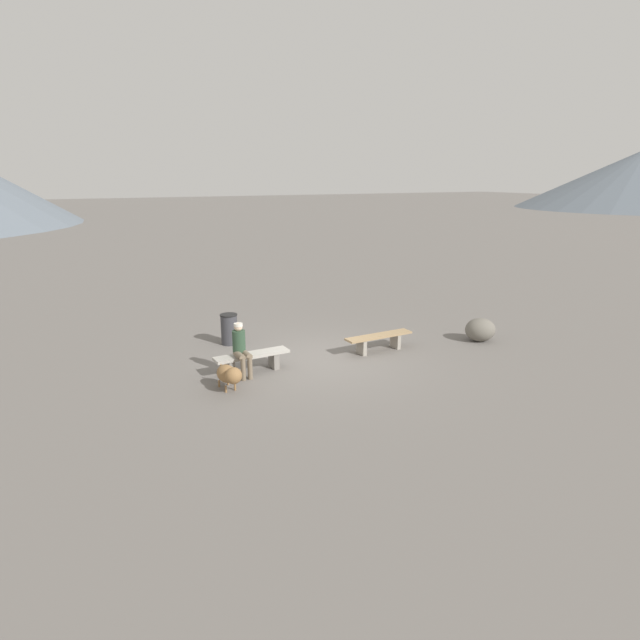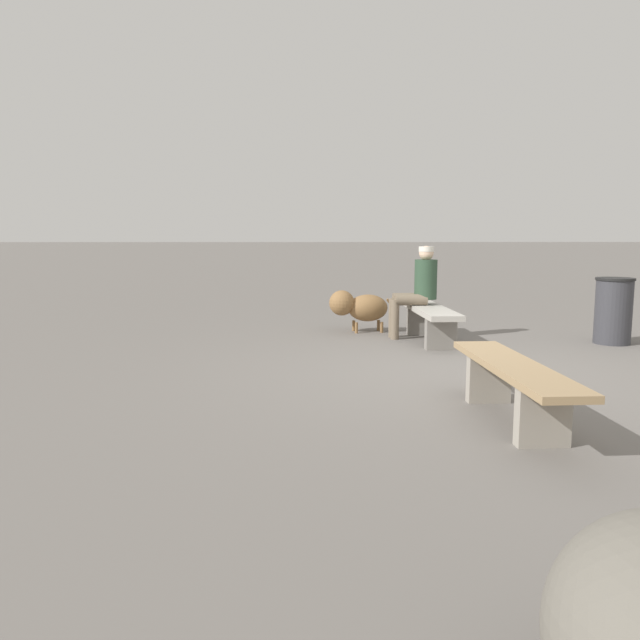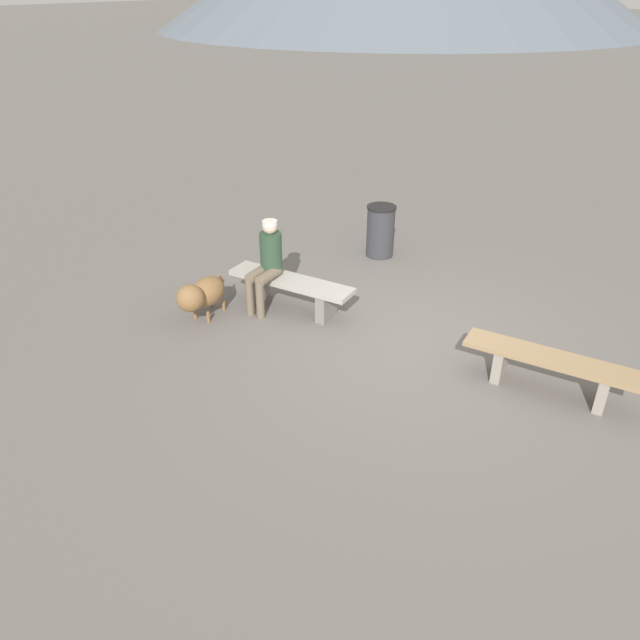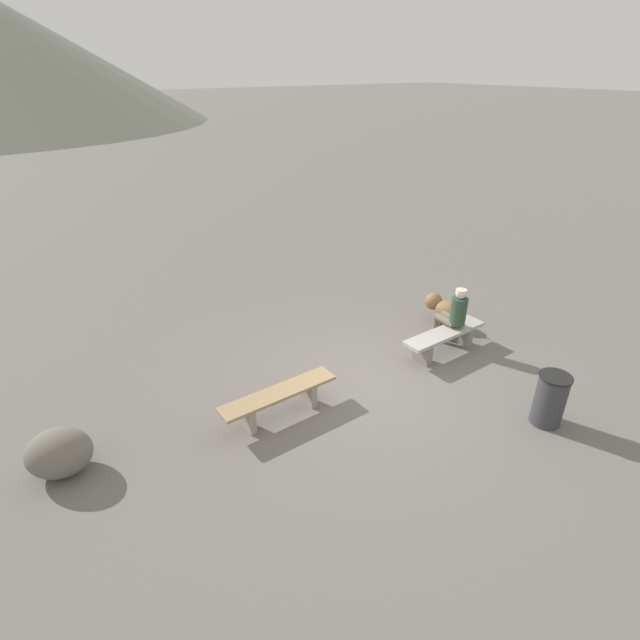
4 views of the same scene
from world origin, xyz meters
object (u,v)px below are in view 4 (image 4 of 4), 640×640
(trash_bin, at_px, (550,399))
(boulder, at_px, (59,453))
(bench_left, at_px, (279,398))
(bench_right, at_px, (444,338))
(dog, at_px, (442,307))
(seated_person, at_px, (453,313))

(trash_bin, bearing_deg, boulder, 155.11)
(bench_left, distance_m, bench_right, 3.47)
(dog, bearing_deg, trash_bin, 156.00)
(bench_left, relative_size, seated_person, 1.56)
(bench_right, xyz_separation_m, dog, (0.83, 0.85, 0.05))
(seated_person, bearing_deg, boulder, 173.22)
(boulder, bearing_deg, dog, 1.84)
(seated_person, bearing_deg, bench_right, -161.18)
(bench_right, height_order, boulder, boulder)
(seated_person, xyz_separation_m, dog, (0.53, 0.74, -0.33))
(trash_bin, bearing_deg, bench_right, 85.45)
(trash_bin, distance_m, boulder, 6.91)
(seated_person, distance_m, boulder, 6.78)
(dog, bearing_deg, bench_right, 129.69)
(seated_person, height_order, trash_bin, seated_person)
(bench_right, bearing_deg, boulder, 172.38)
(bench_left, xyz_separation_m, dog, (4.30, 0.78, 0.05))
(bench_left, bearing_deg, boulder, 167.46)
(bench_left, distance_m, seated_person, 3.79)
(seated_person, distance_m, dog, 0.96)
(bench_left, xyz_separation_m, boulder, (-2.98, 0.55, 0.01))
(bench_left, distance_m, dog, 4.37)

